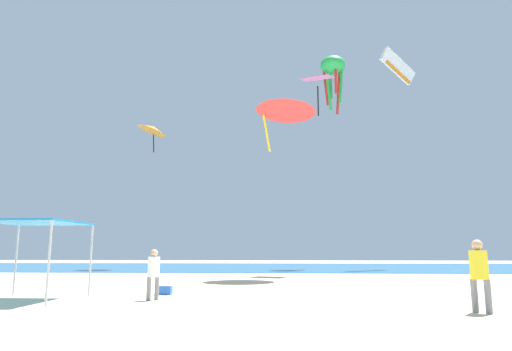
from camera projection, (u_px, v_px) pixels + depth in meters
ground at (244, 300)px, 14.75m from camera, size 110.00×110.00×0.10m
ocean_strip at (268, 267)px, 42.00m from camera, size 110.00×23.29×0.03m
canopy_tent at (34, 226)px, 14.48m from camera, size 2.80×2.94×2.52m
person_near_tent at (479, 270)px, 11.40m from camera, size 0.44×0.44×1.86m
person_leftmost at (154, 270)px, 14.27m from camera, size 0.38×0.38×1.62m
cooler_box at (164, 290)px, 15.94m from camera, size 0.57×0.37×0.35m
kite_delta_red at (286, 107)px, 26.58m from camera, size 5.04×5.06×3.07m
kite_parafoil_white at (398, 67)px, 41.85m from camera, size 4.01×3.01×2.84m
kite_octopus_green at (333, 68)px, 42.24m from camera, size 2.81×2.81×5.54m
kite_diamond_pink at (318, 80)px, 32.33m from camera, size 2.70×2.67×3.16m
kite_delta_orange at (153, 129)px, 39.83m from camera, size 3.16×3.16×2.58m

